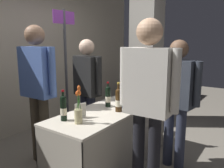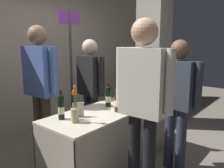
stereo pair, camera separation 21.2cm
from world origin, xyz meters
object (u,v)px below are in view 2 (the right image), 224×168
object	(u,v)px
featured_wine_bottle	(108,96)
display_bottle_0	(118,99)
concrete_pillar	(154,40)
vendor_presenter	(90,84)
wine_glass_mid	(133,97)
wine_glass_near_vendor	(132,92)
flower_vase	(75,111)
taster_foreground_right	(178,95)
booth_signpost	(71,60)
tasting_table	(112,126)

from	to	relation	value
featured_wine_bottle	display_bottle_0	distance (m)	0.23
concrete_pillar	vendor_presenter	distance (m)	1.63
wine_glass_mid	wine_glass_near_vendor	bearing A→B (deg)	37.57
wine_glass_mid	flower_vase	world-z (taller)	flower_vase
vendor_presenter	taster_foreground_right	world-z (taller)	vendor_presenter
vendor_presenter	concrete_pillar	bearing A→B (deg)	90.65
flower_vase	vendor_presenter	distance (m)	1.05
featured_wine_bottle	display_bottle_0	world-z (taller)	display_bottle_0
vendor_presenter	booth_signpost	size ratio (longest dim) A/B	0.78
vendor_presenter	flower_vase	bearing A→B (deg)	-46.19
display_bottle_0	wine_glass_near_vendor	size ratio (longest dim) A/B	2.28
display_bottle_0	wine_glass_near_vendor	xyz separation A→B (m)	(0.57, 0.19, -0.04)
concrete_pillar	tasting_table	size ratio (longest dim) A/B	1.75
wine_glass_mid	display_bottle_0	bearing A→B (deg)	-175.40
featured_wine_bottle	flower_vase	bearing A→B (deg)	-171.02
tasting_table	taster_foreground_right	world-z (taller)	taster_foreground_right
featured_wine_bottle	tasting_table	bearing A→B (deg)	-100.27
tasting_table	booth_signpost	world-z (taller)	booth_signpost
concrete_pillar	display_bottle_0	size ratio (longest dim) A/B	9.18
tasting_table	display_bottle_0	size ratio (longest dim) A/B	5.23
tasting_table	featured_wine_bottle	world-z (taller)	featured_wine_bottle
display_bottle_0	booth_signpost	bearing A→B (deg)	71.59
tasting_table	taster_foreground_right	xyz separation A→B (m)	(0.41, -0.67, 0.43)
display_bottle_0	vendor_presenter	size ratio (longest dim) A/B	0.22
tasting_table	vendor_presenter	world-z (taller)	vendor_presenter
concrete_pillar	taster_foreground_right	bearing A→B (deg)	-140.92
flower_vase	taster_foreground_right	bearing A→B (deg)	-31.41
concrete_pillar	booth_signpost	size ratio (longest dim) A/B	1.54
concrete_pillar	tasting_table	distance (m)	2.05
concrete_pillar	wine_glass_mid	world-z (taller)	concrete_pillar
featured_wine_bottle	wine_glass_mid	distance (m)	0.34
featured_wine_bottle	wine_glass_near_vendor	world-z (taller)	featured_wine_bottle
taster_foreground_right	wine_glass_near_vendor	bearing A→B (deg)	1.09
wine_glass_mid	flower_vase	xyz separation A→B (m)	(-0.93, 0.08, 0.03)
display_bottle_0	wine_glass_mid	xyz separation A→B (m)	(0.37, 0.03, -0.05)
featured_wine_bottle	taster_foreground_right	distance (m)	0.84
tasting_table	wine_glass_mid	bearing A→B (deg)	-21.37
wine_glass_near_vendor	concrete_pillar	bearing A→B (deg)	16.22
wine_glass_near_vendor	vendor_presenter	xyz separation A→B (m)	(-0.28, 0.54, 0.08)
tasting_table	wine_glass_mid	world-z (taller)	wine_glass_mid
wine_glass_mid	taster_foreground_right	distance (m)	0.57
display_bottle_0	tasting_table	bearing A→B (deg)	63.15
featured_wine_bottle	wine_glass_near_vendor	size ratio (longest dim) A/B	2.09
vendor_presenter	featured_wine_bottle	bearing A→B (deg)	-13.88
featured_wine_bottle	wine_glass_mid	xyz separation A→B (m)	(0.28, -0.19, -0.04)
concrete_pillar	wine_glass_near_vendor	bearing A→B (deg)	-163.78
display_bottle_0	vendor_presenter	bearing A→B (deg)	68.11
concrete_pillar	wine_glass_near_vendor	xyz separation A→B (m)	(-1.21, -0.35, -0.72)
flower_vase	wine_glass_mid	bearing A→B (deg)	-5.19
flower_vase	booth_signpost	distance (m)	1.60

